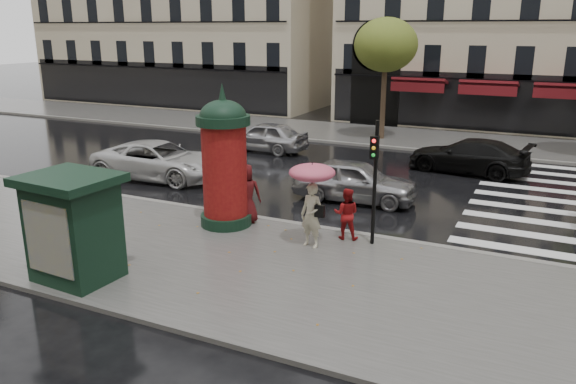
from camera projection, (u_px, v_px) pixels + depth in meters
The scene contains 17 objects.
ground at pixel (263, 263), 15.11m from camera, with size 160.00×160.00×0.00m, color black.
near_sidewalk at pixel (254, 268), 14.66m from camera, with size 90.00×7.00×0.12m, color #474744.
far_sidewalk at pixel (421, 139), 31.55m from camera, with size 90.00×6.00×0.12m, color #474744.
near_kerb at pixel (307, 226), 17.69m from camera, with size 90.00×0.25×0.14m, color slate.
far_kerb at pixel (408, 149), 28.95m from camera, with size 90.00×0.25×0.14m, color slate.
zebra_crossing at pixel (525, 197), 20.95m from camera, with size 3.60×11.75×0.01m, color silver.
tree_far_left at pixel (386, 45), 30.07m from camera, with size 3.40×3.40×6.64m.
woman_umbrella at pixel (312, 191), 15.49m from camera, with size 1.29×1.29×2.47m.
woman_red at pixel (346, 214), 16.33m from camera, with size 0.74×0.58×1.53m, color maroon.
man_burgundy at pixel (246, 194), 17.65m from camera, with size 0.93×0.60×1.90m, color #470E10.
morris_column at pixel (224, 159), 17.15m from camera, with size 1.64×1.64×4.42m.
traffic_light at pixel (375, 171), 15.49m from camera, with size 0.23×0.33×3.57m.
newsstand at pixel (74, 226), 13.57m from camera, with size 2.29×1.97×2.63m.
car_silver at pixel (355, 181), 20.32m from camera, with size 1.81×4.49×1.53m, color #98989C.
car_white at pixel (159, 160), 23.35m from camera, with size 2.57×5.57×1.55m, color beige.
car_black at pixel (468, 156), 24.33m from camera, with size 2.08×5.12×1.49m, color black.
car_far_silver at pixel (265, 136), 28.56m from camera, with size 1.80×4.47×1.52m, color #A9A9AE.
Camera 1 is at (6.62, -12.31, 6.10)m, focal length 35.00 mm.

